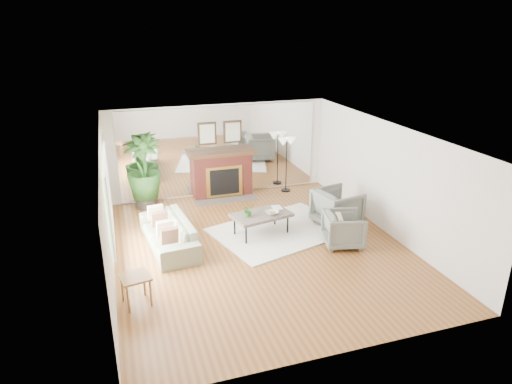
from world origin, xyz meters
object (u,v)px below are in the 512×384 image
object	(u,v)px
coffee_table	(261,215)
sofa	(168,233)
fireplace	(223,173)
side_table	(135,280)
armchair_front	(344,229)
potted_ficus	(144,170)
floor_lamp	(287,146)
armchair_back	(337,207)

from	to	relation	value
coffee_table	sofa	distance (m)	2.07
fireplace	coffee_table	bearing A→B (deg)	-85.07
sofa	side_table	xyz separation A→B (m)	(-0.81, -1.98, 0.14)
sofa	armchair_front	xyz separation A→B (m)	(3.58, -1.09, 0.06)
coffee_table	armchair_front	world-z (taller)	armchair_front
armchair_front	potted_ficus	bearing A→B (deg)	61.16
side_table	floor_lamp	xyz separation A→B (m)	(4.45, 4.40, 0.87)
fireplace	coffee_table	world-z (taller)	fireplace
fireplace	armchair_back	world-z (taller)	fireplace
coffee_table	floor_lamp	world-z (taller)	floor_lamp
sofa	coffee_table	bearing A→B (deg)	82.23
coffee_table	sofa	xyz separation A→B (m)	(-2.07, 0.06, -0.16)
armchair_front	floor_lamp	xyz separation A→B (m)	(0.05, 3.51, 0.95)
armchair_front	side_table	world-z (taller)	armchair_front
sofa	armchair_back	world-z (taller)	armchair_back
fireplace	armchair_back	xyz separation A→B (m)	(2.10, -2.68, -0.22)
sofa	armchair_front	world-z (taller)	armchair_front
armchair_back	potted_ficus	world-z (taller)	potted_ficus
armchair_back	floor_lamp	size ratio (longest dim) A/B	0.62
sofa	armchair_back	distance (m)	3.94
fireplace	armchair_back	size ratio (longest dim) A/B	2.13
sofa	side_table	world-z (taller)	sofa
armchair_front	floor_lamp	distance (m)	3.64
coffee_table	potted_ficus	world-z (taller)	potted_ficus
fireplace	potted_ficus	xyz separation A→B (m)	(-2.09, -0.16, 0.34)
fireplace	armchair_back	bearing A→B (deg)	-51.87
side_table	potted_ficus	size ratio (longest dim) A/B	0.30
coffee_table	floor_lamp	xyz separation A→B (m)	(1.57, 2.49, 0.85)
sofa	floor_lamp	size ratio (longest dim) A/B	1.39
fireplace	potted_ficus	world-z (taller)	fireplace
armchair_back	potted_ficus	size ratio (longest dim) A/B	0.51
side_table	floor_lamp	size ratio (longest dim) A/B	0.36
coffee_table	side_table	distance (m)	3.46
armchair_front	side_table	xyz separation A→B (m)	(-4.40, -0.89, 0.09)
armchair_back	armchair_front	distance (m)	1.06
sofa	side_table	bearing A→B (deg)	-28.29
armchair_back	potted_ficus	xyz separation A→B (m)	(-4.19, 2.52, 0.56)
fireplace	armchair_front	distance (m)	4.08
armchair_front	side_table	size ratio (longest dim) A/B	1.45
fireplace	sofa	xyz separation A→B (m)	(-1.84, -2.58, -0.35)
potted_ficus	sofa	bearing A→B (deg)	-84.01
potted_ficus	floor_lamp	xyz separation A→B (m)	(3.89, 0.00, 0.32)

